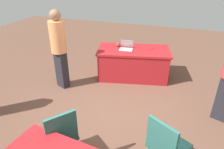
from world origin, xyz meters
TOP-DOWN VIEW (x-y plane):
  - ground_plane at (0.00, 0.00)m, footprint 14.40×14.40m
  - table_foreground at (0.02, -1.84)m, footprint 1.91×1.25m
  - chair_tucked_right at (-1.05, 0.83)m, footprint 0.60×0.60m
  - chair_aisle at (0.34, 1.09)m, footprint 0.62×0.62m
  - person_organiser at (1.48, -0.83)m, footprint 0.45×0.45m
  - laptop_silver at (0.20, -1.79)m, footprint 0.35×0.33m
  - yarn_ball at (0.45, -1.89)m, footprint 0.11×0.11m
  - scissors_red at (-0.38, -1.99)m, footprint 0.13×0.17m

SIDE VIEW (x-z plane):
  - ground_plane at x=0.00m, z-range 0.00..0.00m
  - table_foreground at x=0.02m, z-range 0.00..0.75m
  - chair_aisle at x=0.34m, z-range 0.07..1.01m
  - chair_tucked_right at x=-1.05m, z-range 0.08..1.04m
  - scissors_red at x=-0.38m, z-range 0.75..0.76m
  - laptop_silver at x=0.20m, z-range 0.69..0.89m
  - yarn_ball at x=0.45m, z-range 0.75..0.86m
  - person_organiser at x=1.48m, z-range 0.11..1.91m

